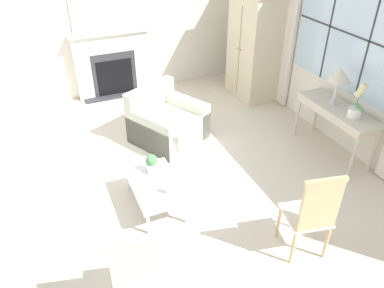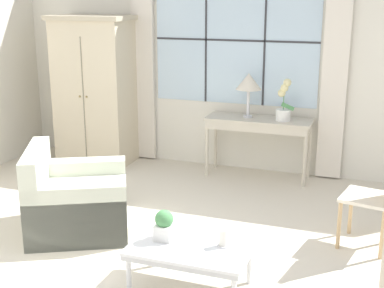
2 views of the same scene
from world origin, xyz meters
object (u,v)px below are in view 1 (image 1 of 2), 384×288
Objects in this scene: fireplace at (112,59)px; pillar_candle at (168,189)px; console_table at (338,113)px; table_lamp at (339,75)px; side_chair_wooden at (313,212)px; potted_plant_small at (152,163)px; armchair_upholstered at (167,123)px; accent_chair_wooden at (137,270)px; coffee_table at (155,186)px; potted_orchid at (357,104)px; armoire at (254,45)px.

fireplace reaches higher than pillar_candle.
console_table is 2.36× the size of table_lamp.
potted_plant_small is (-1.60, -1.19, -0.12)m from side_chair_wooden.
table_lamp is 2.63m from armchair_upholstered.
pillar_candle is at bearing -3.51° from fireplace.
side_chair_wooden reaches higher than accent_chair_wooden.
fireplace is 3.46m from coffee_table.
armchair_upholstered is at bearing 154.85° from coffee_table.
potted_orchid is at bearing -3.66° from console_table.
potted_plant_small is at bearing -92.49° from console_table.
potted_orchid is at bearing 126.53° from side_chair_wooden.
potted_plant_small is (0.02, -2.80, -0.71)m from table_lamp.
armoire reaches higher than coffee_table.
fireplace is 3.68m from pillar_candle.
potted_orchid is at bearing 1.23° from armoire.
accent_chair_wooden is (2.77, -1.27, 0.31)m from armchair_upholstered.
armoire is at bearing -178.11° from console_table.
armchair_upholstered reaches higher than console_table.
console_table is 2.80m from potted_plant_small.
accent_chair_wooden is at bearing -65.20° from table_lamp.
fireplace reaches higher than armoire.
armoire is at bearing -177.69° from table_lamp.
table_lamp is at bearing 90.48° from potted_plant_small.
console_table reaches higher than potted_plant_small.
console_table is 1.02× the size of armchair_upholstered.
pillar_candle is (0.50, -2.76, -0.77)m from table_lamp.
side_chair_wooden is (3.72, -1.53, -0.38)m from armoire.
accent_chair_wooden is at bearing -22.25° from potted_plant_small.
table_lamp is 0.59× the size of coffee_table.
table_lamp reaches higher than console_table.
side_chair_wooden is at bearing -44.87° from table_lamp.
potted_plant_small is at bearing -175.31° from pillar_candle.
armchair_upholstered is at bearing 155.33° from accent_chair_wooden.
armchair_upholstered is 2.87m from side_chair_wooden.
potted_orchid reaches higher than armchair_upholstered.
table_lamp is 0.50× the size of side_chair_wooden.
pillar_candle is at bearing -82.69° from console_table.
accent_chair_wooden is 1.49m from coffee_table.
accent_chair_wooden is at bearing -10.77° from fireplace.
armchair_upholstered reaches higher than coffee_table.
side_chair_wooden is at bearing -47.36° from console_table.
potted_plant_small is at bearing -51.97° from armoire.
accent_chair_wooden is 4.32× the size of potted_plant_small.
potted_orchid is 0.46× the size of side_chair_wooden.
table_lamp is at bearing 61.48° from armchair_upholstered.
table_lamp is (3.17, 2.54, 0.49)m from fireplace.
side_chair_wooden is (1.62, -1.61, -0.58)m from table_lamp.
armoire is at bearing -178.77° from potted_orchid.
pillar_candle is at bearing 4.69° from potted_plant_small.
accent_chair_wooden is at bearing -24.67° from armchair_upholstered.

